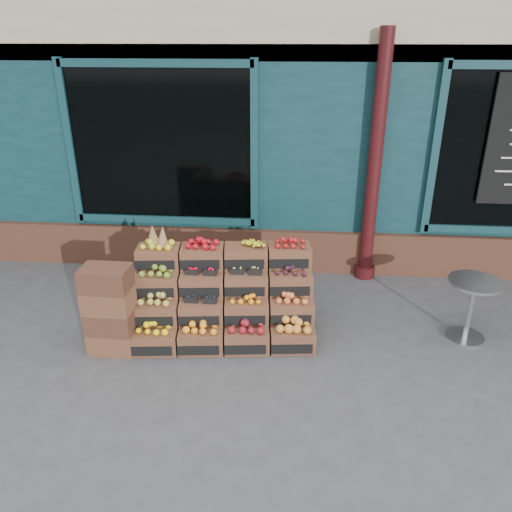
{
  "coord_description": "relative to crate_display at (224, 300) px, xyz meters",
  "views": [
    {
      "loc": [
        0.25,
        -4.34,
        3.11
      ],
      "look_at": [
        -0.2,
        0.7,
        0.85
      ],
      "focal_mm": 35.0,
      "sensor_mm": 36.0,
      "label": 1
    }
  ],
  "objects": [
    {
      "name": "bistro_table",
      "position": [
        2.7,
        0.05,
        0.07
      ],
      "size": [
        0.57,
        0.57,
        0.71
      ],
      "rotation": [
        0.0,
        0.0,
        0.28
      ],
      "color": "#BBBCC3",
      "rests_on": "ground"
    },
    {
      "name": "spare_crates",
      "position": [
        -1.12,
        -0.51,
        0.11
      ],
      "size": [
        0.49,
        0.34,
        0.97
      ],
      "rotation": [
        0.0,
        0.0,
        -0.01
      ],
      "color": "brown",
      "rests_on": "ground"
    },
    {
      "name": "crate_display",
      "position": [
        0.0,
        0.0,
        0.0
      ],
      "size": [
        2.03,
        1.16,
        1.22
      ],
      "rotation": [
        0.0,
        0.0,
        0.11
      ],
      "color": "brown",
      "rests_on": "ground"
    },
    {
      "name": "shop_facade",
      "position": [
        0.54,
        4.6,
        2.02
      ],
      "size": [
        12.0,
        6.24,
        4.8
      ],
      "color": "#11343A",
      "rests_on": "ground"
    },
    {
      "name": "shopkeeper",
      "position": [
        -1.1,
        2.19,
        0.63
      ],
      "size": [
        0.8,
        0.58,
        2.02
      ],
      "primitive_type": "imported",
      "rotation": [
        0.0,
        0.0,
        3.0
      ],
      "color": "#1D6730",
      "rests_on": "ground"
    },
    {
      "name": "ground",
      "position": [
        0.54,
        -0.51,
        -0.37
      ],
      "size": [
        60.0,
        60.0,
        0.0
      ],
      "primitive_type": "plane",
      "color": "#414143",
      "rests_on": "ground"
    }
  ]
}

